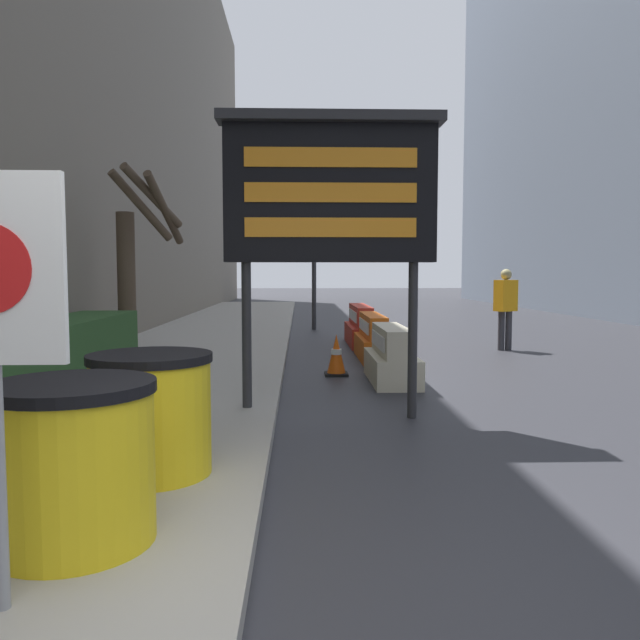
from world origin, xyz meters
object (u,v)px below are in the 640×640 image
object	(u,v)px
barrel_drum_foreground	(73,462)
message_board	(330,193)
jersey_barrier_orange_far	(373,340)
pedestrian_worker	(506,302)
barrel_drum_middle	(151,414)
traffic_cone_near	(336,355)
jersey_barrier_cream	(392,357)
jersey_barrier_red_striped	(360,327)
traffic_cone_mid	(398,351)
traffic_light_near_curb	(314,226)

from	to	relation	value
barrel_drum_foreground	message_board	bearing A→B (deg)	65.37
jersey_barrier_orange_far	pedestrian_worker	xyz separation A→B (m)	(2.76, 1.19, 0.60)
barrel_drum_foreground	barrel_drum_middle	size ratio (longest dim) A/B	1.00
barrel_drum_middle	traffic_cone_near	bearing A→B (deg)	72.07
barrel_drum_middle	jersey_barrier_cream	xyz separation A→B (m)	(2.33, 4.34, -0.21)
traffic_cone_near	barrel_drum_foreground	bearing A→B (deg)	-105.99
barrel_drum_middle	jersey_barrier_red_striped	size ratio (longest dim) A/B	0.40
barrel_drum_foreground	pedestrian_worker	size ratio (longest dim) A/B	0.53
message_board	pedestrian_worker	distance (m)	6.93
barrel_drum_middle	message_board	xyz separation A→B (m)	(1.35, 2.14, 1.80)
jersey_barrier_red_striped	pedestrian_worker	size ratio (longest dim) A/B	1.35
jersey_barrier_orange_far	barrel_drum_foreground	bearing A→B (deg)	-107.69
barrel_drum_foreground	traffic_cone_mid	xyz separation A→B (m)	(2.69, 6.30, -0.23)
barrel_drum_foreground	pedestrian_worker	xyz separation A→B (m)	(5.23, 8.92, 0.40)
jersey_barrier_cream	traffic_light_near_curb	xyz separation A→B (m)	(-0.91, 8.03, 2.43)
traffic_cone_near	traffic_light_near_curb	distance (m)	7.88
pedestrian_worker	traffic_cone_near	bearing A→B (deg)	-169.60
traffic_cone_near	pedestrian_worker	xyz separation A→B (m)	(3.51, 2.92, 0.65)
barrel_drum_middle	jersey_barrier_orange_far	bearing A→B (deg)	70.62
message_board	traffic_light_near_curb	distance (m)	10.24
jersey_barrier_cream	traffic_cone_near	bearing A→B (deg)	143.54
traffic_cone_near	traffic_cone_mid	distance (m)	1.01
message_board	jersey_barrier_red_striped	size ratio (longest dim) A/B	1.45
traffic_light_near_curb	pedestrian_worker	world-z (taller)	traffic_light_near_curb
traffic_cone_near	pedestrian_worker	bearing A→B (deg)	39.74
jersey_barrier_cream	traffic_cone_mid	size ratio (longest dim) A/B	2.55
jersey_barrier_cream	traffic_cone_mid	bearing A→B (deg)	75.32
barrel_drum_middle	jersey_barrier_red_striped	bearing A→B (deg)	75.27
barrel_drum_foreground	traffic_cone_near	size ratio (longest dim) A/B	1.39
barrel_drum_foreground	pedestrian_worker	world-z (taller)	pedestrian_worker
jersey_barrier_orange_far	pedestrian_worker	world-z (taller)	pedestrian_worker
traffic_cone_mid	traffic_light_near_curb	xyz separation A→B (m)	(-1.13, 7.18, 2.46)
message_board	jersey_barrier_orange_far	size ratio (longest dim) A/B	1.68
barrel_drum_foreground	jersey_barrier_cream	world-z (taller)	barrel_drum_foreground
barrel_drum_foreground	traffic_cone_mid	bearing A→B (deg)	66.88
jersey_barrier_cream	traffic_cone_mid	xyz separation A→B (m)	(0.22, 0.85, -0.02)
traffic_cone_mid	barrel_drum_foreground	bearing A→B (deg)	-113.12
message_board	traffic_cone_mid	world-z (taller)	message_board
jersey_barrier_orange_far	jersey_barrier_red_striped	world-z (taller)	jersey_barrier_red_striped
barrel_drum_foreground	jersey_barrier_orange_far	distance (m)	8.12
jersey_barrier_cream	jersey_barrier_red_striped	distance (m)	4.52
message_board	jersey_barrier_red_striped	world-z (taller)	message_board
pedestrian_worker	barrel_drum_foreground	bearing A→B (deg)	-149.72
jersey_barrier_red_striped	traffic_cone_near	world-z (taller)	jersey_barrier_red_striped
traffic_cone_near	traffic_cone_mid	size ratio (longest dim) A/B	0.94
jersey_barrier_orange_far	traffic_cone_mid	size ratio (longest dim) A/B	2.86
traffic_light_near_curb	pedestrian_worker	distance (m)	6.13
message_board	jersey_barrier_orange_far	xyz separation A→B (m)	(0.97, 4.48, -2.00)
barrel_drum_foreground	barrel_drum_middle	xyz separation A→B (m)	(0.14, 1.11, 0.00)
barrel_drum_middle	pedestrian_worker	distance (m)	9.33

